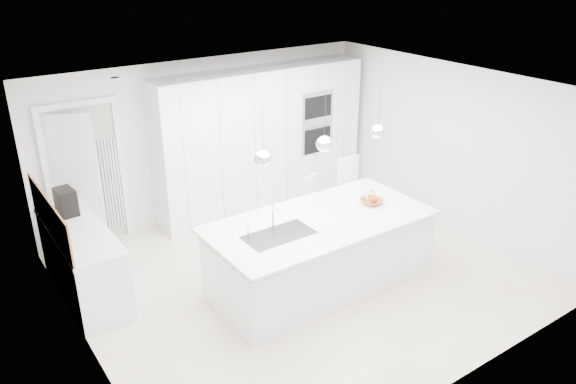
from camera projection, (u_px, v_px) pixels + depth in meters
floor at (301, 275)px, 7.47m from camera, size 5.50×5.50×0.00m
wall_back at (208, 138)px, 8.85m from camera, size 5.50×0.00×5.50m
wall_left at (77, 252)px, 5.53m from camera, size 0.00×5.00×5.00m
ceiling at (303, 89)px, 6.47m from camera, size 5.50×5.50×0.00m
tall_cabinets at (262, 139)px, 9.08m from camera, size 3.60×0.60×2.30m
oven_stack at (318, 123)px, 9.24m from camera, size 0.62×0.04×1.05m
doorway_frame at (87, 178)px, 7.89m from camera, size 1.11×0.08×2.13m
hallway_door at (70, 184)px, 7.73m from camera, size 0.76×0.38×2.00m
radiator at (111, 185)px, 8.12m from camera, size 0.32×0.04×1.40m
left_base_cabinets at (84, 263)px, 6.92m from camera, size 0.60×1.80×0.86m
left_worktop at (78, 231)px, 6.74m from camera, size 0.62×1.82×0.04m
oak_backsplash at (49, 217)px, 6.48m from camera, size 0.02×1.80×0.50m
island_base at (321, 254)px, 7.12m from camera, size 2.80×1.20×0.86m
island_worktop at (320, 221)px, 6.98m from camera, size 2.84×1.40×0.04m
island_sink at (279, 241)px, 6.63m from camera, size 0.84×0.44×0.18m
island_tap at (273, 216)px, 6.71m from camera, size 0.02×0.02×0.30m
pendant_left at (263, 159)px, 6.09m from camera, size 0.20×0.20×0.20m
pendant_mid at (324, 144)px, 6.53m from camera, size 0.20×0.20×0.20m
pendant_right at (378, 132)px, 6.98m from camera, size 0.20×0.20×0.20m
fruit_bowl at (372, 201)px, 7.38m from camera, size 0.31×0.31×0.07m
espresso_machine at (66, 202)px, 7.05m from camera, size 0.23×0.33×0.34m
bar_stool_left at (315, 211)px, 8.10m from camera, size 0.46×0.54×1.01m
bar_stool_right at (354, 198)px, 8.30m from camera, size 0.40×0.55×1.19m
apple_a at (374, 200)px, 7.33m from camera, size 0.08×0.08×0.08m
apple_b at (373, 199)px, 7.38m from camera, size 0.08×0.08×0.08m
banana_bunch at (370, 195)px, 7.35m from camera, size 0.26×0.18×0.23m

